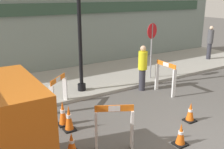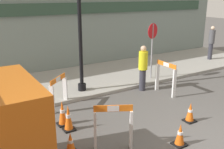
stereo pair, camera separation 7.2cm
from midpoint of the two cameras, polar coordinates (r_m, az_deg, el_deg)
sidewalk_slab at (r=11.04m, az=-3.51°, el=-0.61°), size 18.00×3.76×0.11m
storefront_facade at (r=12.30m, az=-8.20°, el=13.86°), size 18.00×0.22×5.50m
stop_sign at (r=10.53m, az=8.95°, el=7.00°), size 0.59×0.17×2.22m
barricade_0 at (r=5.99m, az=0.61°, el=-11.02°), size 0.83×0.53×1.08m
barricade_1 at (r=9.42m, az=11.82°, el=-0.47°), size 0.15×0.95×1.15m
barricade_2 at (r=8.22m, az=-11.29°, el=-3.54°), size 0.77×0.71×1.02m
traffic_cone_0 at (r=6.47m, az=14.90°, el=-12.62°), size 0.30×0.30×0.55m
traffic_cone_1 at (r=7.24m, az=-10.46°, el=-8.29°), size 0.30×0.30×0.70m
traffic_cone_2 at (r=6.05m, az=-8.67°, el=-14.60°), size 0.30×0.30×0.52m
traffic_cone_3 at (r=6.95m, az=-9.17°, el=-9.38°), size 0.30×0.30×0.70m
traffic_cone_4 at (r=7.65m, az=16.90°, el=-7.94°), size 0.30×0.30×0.55m
person_worker at (r=9.54m, az=6.96°, el=1.72°), size 0.45×0.45×1.67m
person_pedestrian at (r=14.67m, az=20.95°, el=6.73°), size 0.35×0.35×1.74m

